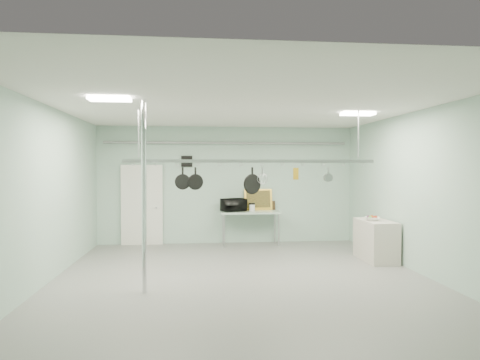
{
  "coord_description": "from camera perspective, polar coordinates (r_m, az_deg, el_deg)",
  "views": [
    {
      "loc": [
        -0.84,
        -7.75,
        2.08
      ],
      "look_at": [
        0.05,
        1.0,
        1.82
      ],
      "focal_mm": 32.0,
      "sensor_mm": 36.0,
      "label": 1
    }
  ],
  "objects": [
    {
      "name": "floor",
      "position": [
        8.07,
        0.35,
        -13.26
      ],
      "size": [
        8.0,
        8.0,
        0.0
      ],
      "primitive_type": "plane",
      "color": "gray",
      "rests_on": "ground"
    },
    {
      "name": "whisk",
      "position": [
        8.15,
        3.02,
        0.5
      ],
      "size": [
        0.24,
        0.24,
        0.35
      ],
      "primitive_type": null,
      "rotation": [
        0.0,
        0.0,
        -0.23
      ],
      "color": "silver",
      "rests_on": "pot_rack"
    },
    {
      "name": "door",
      "position": [
        11.83,
        -12.93,
        -3.37
      ],
      "size": [
        1.1,
        0.1,
        2.2
      ],
      "primitive_type": "cube",
      "color": "silver",
      "rests_on": "floor"
    },
    {
      "name": "right_wall",
      "position": [
        8.89,
        23.33,
        -1.55
      ],
      "size": [
        0.02,
        8.0,
        3.2
      ],
      "primitive_type": "cube",
      "color": "#A2C2B1",
      "rests_on": "floor"
    },
    {
      "name": "painting_large",
      "position": [
        11.81,
        2.44,
        -2.63
      ],
      "size": [
        0.79,
        0.18,
        0.58
      ],
      "primitive_type": "cube",
      "rotation": [
        -0.14,
        0.0,
        0.06
      ],
      "color": "gold",
      "rests_on": "prep_table"
    },
    {
      "name": "skillet_left",
      "position": [
        8.06,
        -7.66,
        0.31
      ],
      "size": [
        0.29,
        0.07,
        0.39
      ],
      "primitive_type": null,
      "rotation": [
        0.0,
        0.0,
        -0.03
      ],
      "color": "black",
      "rests_on": "pot_rack"
    },
    {
      "name": "skillet_mid",
      "position": [
        8.05,
        -5.97,
        0.21
      ],
      "size": [
        0.3,
        0.13,
        0.42
      ],
      "primitive_type": null,
      "rotation": [
        0.0,
        0.0,
        0.24
      ],
      "color": "black",
      "rests_on": "pot_rack"
    },
    {
      "name": "skillet_right",
      "position": [
        8.12,
        1.64,
        -0.11
      ],
      "size": [
        0.37,
        0.22,
        0.52
      ],
      "primitive_type": null,
      "rotation": [
        0.0,
        0.0,
        0.46
      ],
      "color": "black",
      "rests_on": "pot_rack"
    },
    {
      "name": "grater",
      "position": [
        8.27,
        7.45,
        0.84
      ],
      "size": [
        0.1,
        0.05,
        0.25
      ],
      "primitive_type": null,
      "rotation": [
        0.0,
        0.0,
        -0.34
      ],
      "color": "yellow",
      "rests_on": "pot_rack"
    },
    {
      "name": "painting_small",
      "position": [
        11.87,
        3.99,
        -3.41
      ],
      "size": [
        0.3,
        0.1,
        0.25
      ],
      "primitive_type": "cube",
      "rotation": [
        -0.17,
        0.0,
        0.05
      ],
      "color": "#302111",
      "rests_on": "prep_table"
    },
    {
      "name": "microwave",
      "position": [
        11.47,
        -0.86,
        -3.35
      ],
      "size": [
        0.73,
        0.61,
        0.34
      ],
      "primitive_type": "imported",
      "rotation": [
        0.0,
        0.0,
        3.51
      ],
      "color": "black",
      "rests_on": "prep_table"
    },
    {
      "name": "light_panel_right",
      "position": [
        9.02,
        15.43,
        8.49
      ],
      "size": [
        0.65,
        0.3,
        0.05
      ],
      "primitive_type": "cube",
      "color": "white",
      "rests_on": "ceiling"
    },
    {
      "name": "saucepan",
      "position": [
        8.44,
        11.67,
        0.73
      ],
      "size": [
        0.18,
        0.11,
        0.28
      ],
      "primitive_type": null,
      "rotation": [
        0.0,
        0.0,
        0.15
      ],
      "color": "#B3B3B8",
      "rests_on": "pot_rack"
    },
    {
      "name": "fruit_bowl",
      "position": [
        9.99,
        17.21,
        -4.95
      ],
      "size": [
        0.43,
        0.43,
        0.08
      ],
      "primitive_type": "imported",
      "rotation": [
        0.0,
        0.0,
        -0.39
      ],
      "color": "white",
      "rests_on": "side_cabinet"
    },
    {
      "name": "fruit_cluster",
      "position": [
        9.98,
        17.21,
        -4.72
      ],
      "size": [
        0.24,
        0.24,
        0.09
      ],
      "primitive_type": null,
      "color": "#A0250E",
      "rests_on": "fruit_bowl"
    },
    {
      "name": "wall_vent",
      "position": [
        11.72,
        -7.11,
        2.49
      ],
      "size": [
        0.3,
        0.04,
        0.3
      ],
      "primitive_type": "cube",
      "color": "black",
      "rests_on": "back_wall"
    },
    {
      "name": "side_cabinet",
      "position": [
        10.11,
        17.65,
        -7.68
      ],
      "size": [
        0.6,
        1.2,
        0.9
      ],
      "primitive_type": "cube",
      "color": "beige",
      "rests_on": "floor"
    },
    {
      "name": "ceiling",
      "position": [
        7.88,
        0.35,
        9.79
      ],
      "size": [
        7.0,
        8.0,
        0.02
      ],
      "primitive_type": "cube",
      "color": "silver",
      "rests_on": "back_wall"
    },
    {
      "name": "back_wall",
      "position": [
        11.78,
        -1.74,
        -0.66
      ],
      "size": [
        7.0,
        0.02,
        3.2
      ],
      "primitive_type": "cube",
      "color": "#A2C2B1",
      "rests_on": "floor"
    },
    {
      "name": "prep_table",
      "position": [
        11.51,
        1.39,
        -4.55
      ],
      "size": [
        1.6,
        0.7,
        0.91
      ],
      "color": "#9DB8A7",
      "rests_on": "floor"
    },
    {
      "name": "conduit_pipe",
      "position": [
        11.7,
        -1.72,
        4.95
      ],
      "size": [
        6.6,
        0.07,
        0.07
      ],
      "primitive_type": "cylinder",
      "rotation": [
        0.0,
        1.57,
        0.0
      ],
      "color": "gray",
      "rests_on": "back_wall"
    },
    {
      "name": "pot_rack",
      "position": [
        8.12,
        1.53,
        2.74
      ],
      "size": [
        4.8,
        0.06,
        1.0
      ],
      "color": "#B7B7BC",
      "rests_on": "ceiling"
    },
    {
      "name": "chrome_pole",
      "position": [
        7.22,
        -12.67,
        -2.17
      ],
      "size": [
        0.08,
        0.08,
        3.2
      ],
      "primitive_type": "cylinder",
      "color": "silver",
      "rests_on": "floor"
    },
    {
      "name": "light_panel_left",
      "position": [
        7.16,
        -16.98,
        10.28
      ],
      "size": [
        0.65,
        0.3,
        0.05
      ],
      "primitive_type": "cube",
      "color": "white",
      "rests_on": "ceiling"
    },
    {
      "name": "coffee_canister",
      "position": [
        11.53,
        1.62,
        -3.72
      ],
      "size": [
        0.18,
        0.18,
        0.18
      ],
      "primitive_type": "cylinder",
      "rotation": [
        0.0,
        0.0,
        0.17
      ],
      "color": "silver",
      "rests_on": "prep_table"
    }
  ]
}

